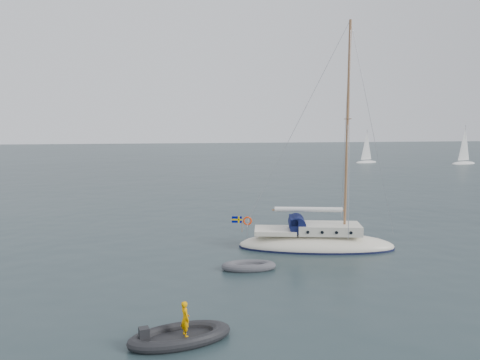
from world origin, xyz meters
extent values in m
plane|color=black|center=(0.00, 0.00, 0.00)|extent=(300.00, 300.00, 0.00)
ellipsoid|color=beige|center=(3.35, 1.94, 0.17)|extent=(10.09, 3.14, 1.68)
cube|color=beige|center=(4.14, 1.94, 1.32)|extent=(4.04, 2.13, 0.62)
cube|color=beige|center=(0.66, 1.94, 1.14)|extent=(2.69, 2.13, 0.28)
cylinder|color=#0D133C|center=(2.06, 1.94, 1.63)|extent=(1.08, 1.85, 1.08)
cube|color=#0D133C|center=(1.84, 1.94, 1.86)|extent=(0.50, 1.85, 0.45)
cylinder|color=#9B6942|center=(5.15, 1.94, 7.74)|extent=(0.17, 0.17, 13.46)
cylinder|color=#9B6942|center=(5.15, 1.94, 8.41)|extent=(0.06, 2.47, 0.06)
cylinder|color=#9B6942|center=(2.79, 1.94, 2.52)|extent=(4.71, 0.11, 0.11)
cylinder|color=silver|center=(2.79, 1.94, 2.58)|extent=(4.38, 0.31, 0.31)
cylinder|color=#929199|center=(-1.14, 1.94, 1.63)|extent=(0.04, 2.47, 0.04)
torus|color=#FF3C09|center=(-1.19, 2.62, 1.63)|extent=(0.61, 0.11, 0.61)
cylinder|color=#9B6942|center=(-1.53, 1.94, 1.51)|extent=(0.03, 0.03, 1.01)
cube|color=#00076E|center=(-1.86, 1.94, 1.85)|extent=(0.67, 0.02, 0.43)
cube|color=#EDC800|center=(-1.86, 1.94, 1.85)|extent=(0.70, 0.03, 0.10)
cube|color=#EDC800|center=(-1.74, 1.94, 1.85)|extent=(0.10, 0.03, 0.45)
cylinder|color=black|center=(2.68, 3.02, 1.32)|extent=(0.20, 0.07, 0.20)
cylinder|color=black|center=(2.68, 0.87, 1.32)|extent=(0.20, 0.07, 0.20)
cylinder|color=black|center=(3.58, 3.02, 1.32)|extent=(0.20, 0.07, 0.20)
cylinder|color=black|center=(3.58, 0.87, 1.32)|extent=(0.20, 0.07, 0.20)
cylinder|color=black|center=(4.47, 3.02, 1.32)|extent=(0.20, 0.07, 0.20)
cylinder|color=black|center=(4.47, 0.87, 1.32)|extent=(0.20, 0.07, 0.20)
cylinder|color=black|center=(5.37, 3.02, 1.32)|extent=(0.20, 0.07, 0.20)
cylinder|color=black|center=(5.37, 0.87, 1.32)|extent=(0.20, 0.07, 0.20)
cube|color=#525157|center=(-1.77, -1.74, 0.13)|extent=(1.88, 0.78, 0.11)
cube|color=black|center=(-5.77, -9.88, 0.15)|extent=(2.50, 1.04, 0.12)
cube|color=black|center=(-7.12, -9.88, 0.47)|extent=(0.36, 0.36, 0.62)
imported|color=#EF9B00|center=(-5.56, -9.88, 0.87)|extent=(0.36, 0.52, 1.36)
ellipsoid|color=silver|center=(32.55, 61.09, 0.04)|extent=(5.25, 1.75, 0.88)
cylinder|color=#929199|center=(32.55, 61.09, 3.50)|extent=(0.09, 0.09, 6.13)
cone|color=silver|center=(32.50, 61.09, 3.50)|extent=(2.80, 2.80, 5.69)
ellipsoid|color=silver|center=(50.05, 55.76, 0.05)|extent=(6.01, 2.00, 1.00)
cylinder|color=#929199|center=(50.05, 55.76, 4.01)|extent=(0.10, 0.10, 7.02)
cone|color=silver|center=(50.00, 55.76, 4.01)|extent=(3.21, 3.21, 6.51)
camera|label=1|loc=(-6.01, -26.80, 8.28)|focal=35.00mm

